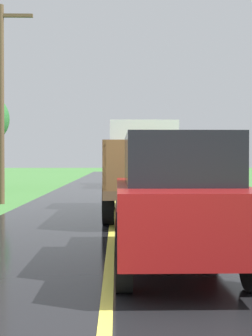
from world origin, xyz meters
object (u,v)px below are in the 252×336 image
object	(u,v)px
banana_truck_far	(128,163)
following_car	(175,199)
banana_truck_near	(145,166)
utility_pole_roadside	(1,96)

from	to	relation	value
banana_truck_far	following_car	distance (m)	20.92
banana_truck_near	banana_truck_far	world-z (taller)	same
banana_truck_far	utility_pole_roadside	size ratio (longest dim) A/B	0.78
following_car	banana_truck_near	bearing A→B (deg)	90.15
utility_pole_roadside	following_car	world-z (taller)	utility_pole_roadside
banana_truck_far	following_car	size ratio (longest dim) A/B	1.42
banana_truck_far	utility_pole_roadside	distance (m)	12.18
following_car	utility_pole_roadside	bearing A→B (deg)	117.14
banana_truck_near	utility_pole_roadside	bearing A→B (deg)	145.96
utility_pole_roadside	following_car	size ratio (longest dim) A/B	1.83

